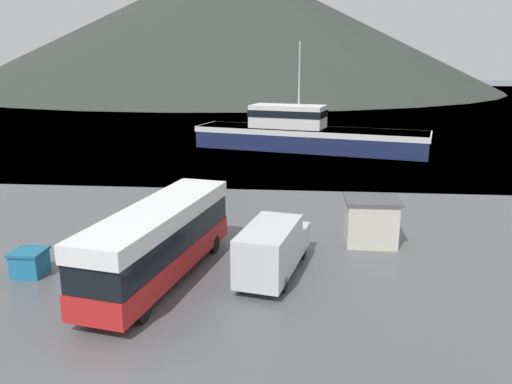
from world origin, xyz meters
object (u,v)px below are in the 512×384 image
at_px(tour_bus, 160,239).
at_px(storage_bin, 30,263).
at_px(delivery_van, 273,247).
at_px(dock_kiosk, 371,221).
at_px(small_boat, 332,141).
at_px(fishing_boat, 305,133).

distance_m(tour_bus, storage_bin, 6.28).
height_order(delivery_van, dock_kiosk, dock_kiosk).
bearing_deg(delivery_van, dock_kiosk, 54.54).
bearing_deg(storage_bin, small_boat, 67.75).
xyz_separation_m(tour_bus, dock_kiosk, (10.01, 5.51, -0.64)).
distance_m(delivery_van, small_boat, 38.43).
bearing_deg(storage_bin, fishing_boat, 69.98).
relative_size(fishing_boat, storage_bin, 18.11).
bearing_deg(fishing_boat, storage_bin, -5.11).
relative_size(delivery_van, dock_kiosk, 2.32).
height_order(storage_bin, small_boat, storage_bin).
bearing_deg(small_boat, tour_bus, 124.04).
height_order(tour_bus, storage_bin, tour_bus).
bearing_deg(small_boat, fishing_boat, 100.01).
bearing_deg(tour_bus, storage_bin, -167.13).
xyz_separation_m(delivery_van, small_boat, (4.90, 38.11, -0.91)).
relative_size(delivery_van, fishing_boat, 0.26).
bearing_deg(fishing_boat, tour_bus, 4.15).
relative_size(storage_bin, dock_kiosk, 0.50).
xyz_separation_m(tour_bus, fishing_boat, (6.64, 34.91, -0.07)).
distance_m(storage_bin, dock_kiosk, 17.14).
bearing_deg(delivery_van, fishing_boat, 99.46).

